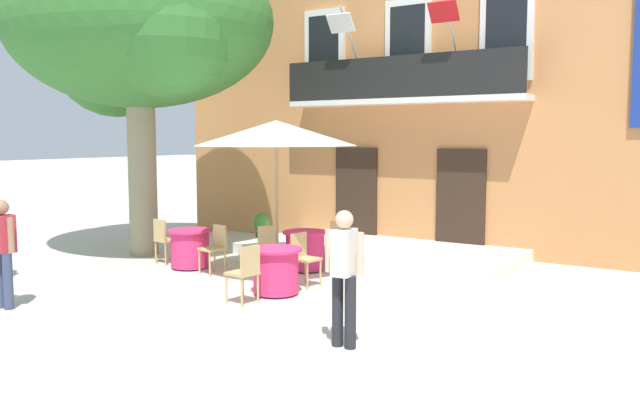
{
  "coord_description": "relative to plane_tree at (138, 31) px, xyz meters",
  "views": [
    {
      "loc": [
        7.04,
        -8.4,
        2.55
      ],
      "look_at": [
        0.07,
        2.41,
        1.3
      ],
      "focal_mm": 36.33,
      "sensor_mm": 36.0,
      "label": 1
    }
  ],
  "objects": [
    {
      "name": "ground_plane",
      "position": [
        3.81,
        -1.27,
        -4.81
      ],
      "size": [
        120.0,
        120.0,
        0.0
      ],
      "primitive_type": "plane",
      "color": "beige"
    },
    {
      "name": "building_facade",
      "position": [
        4.57,
        5.71,
        -1.06
      ],
      "size": [
        13.0,
        5.09,
        7.5
      ],
      "color": "#CC844C",
      "rests_on": "ground"
    },
    {
      "name": "entrance_step_platform",
      "position": [
        4.56,
        2.37,
        -4.68
      ],
      "size": [
        5.75,
        2.7,
        0.25
      ],
      "primitive_type": "cube",
      "color": "silver",
      "rests_on": "ground"
    },
    {
      "name": "plane_tree",
      "position": [
        0.0,
        0.0,
        0.0
      ],
      "size": [
        6.06,
        5.32,
        6.71
      ],
      "color": "gray",
      "rests_on": "ground"
    },
    {
      "name": "cafe_table_near_tree",
      "position": [
        3.97,
        0.47,
        -4.41
      ],
      "size": [
        0.86,
        0.86,
        0.76
      ],
      "color": "#E52D66",
      "rests_on": "ground"
    },
    {
      "name": "cafe_chair_near_tree_0",
      "position": [
        3.52,
        -0.13,
        -4.28
      ],
      "size": [
        0.57,
        0.57,
        0.91
      ],
      "color": "tan",
      "rests_on": "ground"
    },
    {
      "name": "cafe_chair_near_tree_1",
      "position": [
        4.43,
        1.07,
        -4.28
      ],
      "size": [
        0.57,
        0.57,
        0.91
      ],
      "color": "tan",
      "rests_on": "ground"
    },
    {
      "name": "cafe_table_middle",
      "position": [
        1.97,
        -0.58,
        -4.41
      ],
      "size": [
        0.86,
        0.86,
        0.76
      ],
      "color": "#E52D66",
      "rests_on": "ground"
    },
    {
      "name": "cafe_chair_middle_0",
      "position": [
        2.71,
        -0.67,
        -4.28
      ],
      "size": [
        0.48,
        0.48,
        0.91
      ],
      "color": "tan",
      "rests_on": "ground"
    },
    {
      "name": "cafe_chair_middle_1",
      "position": [
        1.21,
        -0.53,
        -4.28
      ],
      "size": [
        0.46,
        0.46,
        0.91
      ],
      "color": "tan",
      "rests_on": "ground"
    },
    {
      "name": "cafe_table_front",
      "position": [
        4.64,
        -1.37,
        -4.41
      ],
      "size": [
        0.86,
        0.86,
        0.76
      ],
      "color": "#E52D66",
      "rests_on": "ground"
    },
    {
      "name": "cafe_chair_front_0",
      "position": [
        4.63,
        -2.12,
        -4.28
      ],
      "size": [
        0.45,
        0.45,
        0.91
      ],
      "color": "tan",
      "rests_on": "ground"
    },
    {
      "name": "cafe_chair_front_1",
      "position": [
        4.67,
        -0.61,
        -4.28
      ],
      "size": [
        0.45,
        0.45,
        0.91
      ],
      "color": "tan",
      "rests_on": "ground"
    },
    {
      "name": "cafe_umbrella",
      "position": [
        3.92,
        -0.36,
        -2.2
      ],
      "size": [
        2.9,
        2.9,
        2.85
      ],
      "color": "#997A56",
      "rests_on": "ground"
    },
    {
      "name": "ground_planter_left",
      "position": [
        1.34,
        2.51,
        -4.4
      ],
      "size": [
        0.39,
        0.39,
        0.74
      ],
      "color": "#47423D",
      "rests_on": "ground"
    },
    {
      "name": "pedestrian_near_entrance",
      "position": [
        6.93,
        -3.06,
        -3.86
      ],
      "size": [
        0.53,
        0.36,
        1.68
      ],
      "color": "#232328",
      "rests_on": "ground"
    },
    {
      "name": "pedestrian_by_tree",
      "position": [
        1.76,
        -4.26,
        -3.89
      ],
      "size": [
        0.53,
        0.38,
        1.63
      ],
      "color": "#384260",
      "rests_on": "ground"
    }
  ]
}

